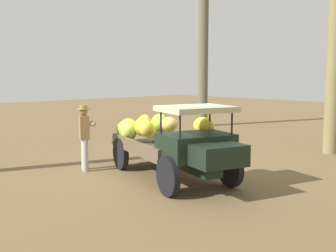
# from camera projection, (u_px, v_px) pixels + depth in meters

# --- Properties ---
(ground_plane) EXTENTS (60.00, 60.00, 0.00)m
(ground_plane) POSITION_uv_depth(u_px,v_px,m) (172.00, 173.00, 10.67)
(ground_plane) COLOR brown
(truck) EXTENTS (4.66, 2.71, 1.87)m
(truck) POSITION_uv_depth(u_px,v_px,m) (172.00, 141.00, 9.97)
(truck) COLOR black
(truck) RESTS_ON ground
(farmer) EXTENTS (0.56, 0.53, 1.77)m
(farmer) POSITION_uv_depth(u_px,v_px,m) (84.00, 133.00, 10.86)
(farmer) COLOR #B0ADA4
(farmer) RESTS_ON ground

